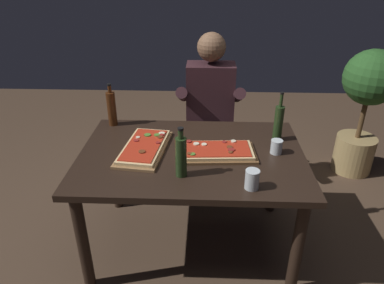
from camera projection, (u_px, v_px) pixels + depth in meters
name	position (u px, v px, depth m)	size (l,w,h in m)	color
ground_plane	(192.00, 242.00, 2.56)	(6.40, 6.40, 0.00)	#4C3828
dining_table	(192.00, 166.00, 2.26)	(1.40, 0.96, 0.74)	black
pizza_rectangular_front	(216.00, 151.00, 2.19)	(0.50, 0.29, 0.05)	brown
pizza_rectangular_left	(144.00, 147.00, 2.24)	(0.32, 0.53, 0.05)	olive
wine_bottle_dark	(112.00, 108.00, 2.53)	(0.06, 0.06, 0.31)	#47230F
oil_bottle_amber	(279.00, 123.00, 2.32)	(0.06, 0.06, 0.34)	#233819
vinegar_bottle_green	(181.00, 156.00, 1.94)	(0.06, 0.06, 0.29)	#233819
tumbler_near_camera	(276.00, 147.00, 2.20)	(0.07, 0.07, 0.09)	silver
tumbler_far_side	(252.00, 179.00, 1.86)	(0.08, 0.08, 0.11)	silver
diner_chair	(209.00, 130.00, 3.09)	(0.44, 0.44, 0.87)	black
seated_diner	(210.00, 108.00, 2.86)	(0.53, 0.41, 1.33)	#23232D
potted_plant_corner	(366.00, 101.00, 3.11)	(0.48, 0.48, 1.15)	tan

